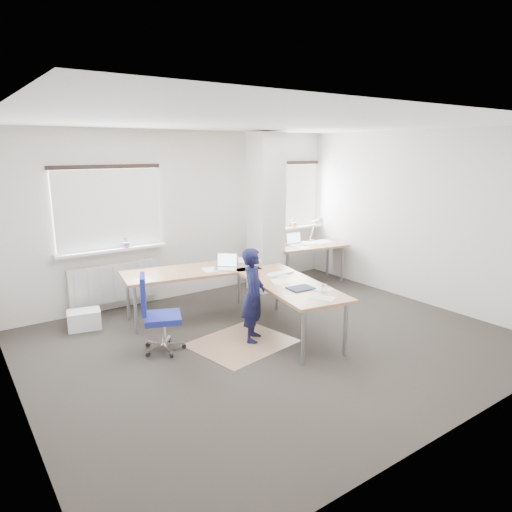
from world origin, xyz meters
TOP-DOWN VIEW (x-y plane):
  - ground at (0.00, 0.00)m, footprint 6.00×6.00m
  - room_shell at (0.18, 0.45)m, footprint 6.04×5.04m
  - floor_mat at (-0.38, 0.20)m, footprint 1.39×1.23m
  - white_crate at (-1.93, 1.91)m, footprint 0.50×0.40m
  - desk_main at (-0.01, 0.78)m, footprint 2.40×2.98m
  - desk_side at (2.26, 1.86)m, footprint 1.50×0.93m
  - task_chair at (-1.35, 0.59)m, footprint 0.59×0.57m
  - person at (-0.19, 0.20)m, footprint 0.53×0.54m

SIDE VIEW (x-z plane):
  - ground at x=0.00m, z-range 0.00..0.00m
  - floor_mat at x=-0.38m, z-range 0.00..0.01m
  - white_crate at x=-1.93m, z-range 0.00..0.27m
  - task_chair at x=-1.35m, z-range -0.22..0.78m
  - person at x=-0.19m, z-range 0.00..1.25m
  - desk_side at x=2.26m, z-range 0.08..1.29m
  - desk_main at x=-0.01m, z-range 0.21..1.17m
  - room_shell at x=0.18m, z-range 0.34..3.16m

